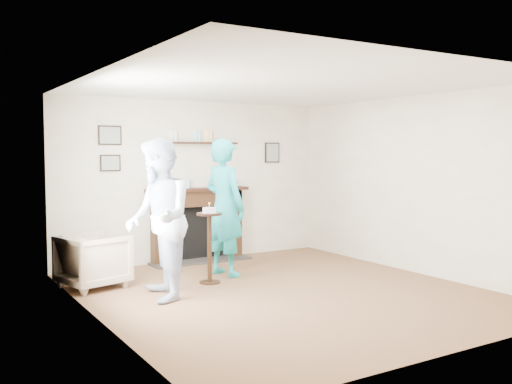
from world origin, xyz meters
TOP-DOWN VIEW (x-y plane):
  - ground at (0.00, 0.00)m, footprint 5.00×5.00m
  - room_shell at (-0.00, 0.69)m, footprint 4.54×5.02m
  - armchair at (-1.90, 1.47)m, footprint 0.91×0.90m
  - man at (-1.42, 0.47)m, footprint 0.88×1.04m
  - woman at (-0.14, 1.24)m, footprint 0.62×0.78m
  - pedestal_table at (-0.54, 0.92)m, footprint 0.33×0.33m

SIDE VIEW (x-z plane):
  - ground at x=0.00m, z-range 0.00..0.00m
  - armchair at x=-1.90m, z-range -0.34..0.34m
  - man at x=-1.42m, z-range -0.94..0.94m
  - woman at x=-0.14m, z-range -0.95..0.95m
  - pedestal_table at x=-0.54m, z-range 0.12..1.18m
  - room_shell at x=0.00m, z-range 0.36..2.88m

